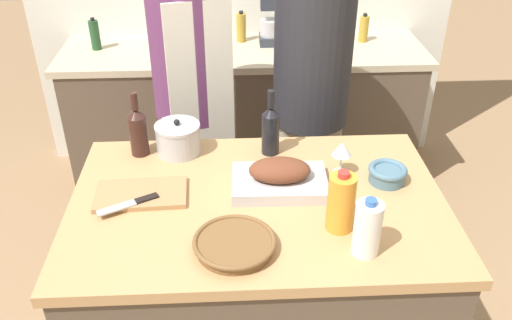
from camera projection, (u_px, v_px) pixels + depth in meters
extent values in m
cube|color=brown|center=(258.00, 300.00, 2.13)|extent=(1.26, 0.83, 0.90)
cube|color=tan|center=(258.00, 204.00, 1.88)|extent=(1.30, 0.86, 0.04)
cube|color=brown|center=(244.00, 119.00, 3.48)|extent=(2.12, 0.58, 0.85)
cube|color=beige|center=(244.00, 52.00, 3.24)|extent=(2.18, 0.60, 0.04)
cube|color=#BCBCC1|center=(279.00, 183.00, 1.92)|extent=(0.34, 0.23, 0.04)
ellipsoid|color=brown|center=(280.00, 170.00, 1.89)|extent=(0.22, 0.14, 0.08)
cylinder|color=brown|center=(235.00, 245.00, 1.64)|extent=(0.24, 0.24, 0.03)
torus|color=brown|center=(234.00, 241.00, 1.64)|extent=(0.26, 0.26, 0.02)
cube|color=#AD7F51|center=(141.00, 194.00, 1.88)|extent=(0.32, 0.19, 0.02)
cylinder|color=#B7B7BC|center=(178.00, 140.00, 2.11)|extent=(0.17, 0.17, 0.11)
cylinder|color=#B7B7BC|center=(177.00, 126.00, 2.08)|extent=(0.18, 0.18, 0.01)
sphere|color=black|center=(177.00, 122.00, 2.07)|extent=(0.02, 0.02, 0.02)
cylinder|color=slate|center=(387.00, 176.00, 1.95)|extent=(0.13, 0.13, 0.05)
torus|color=slate|center=(388.00, 170.00, 1.94)|extent=(0.14, 0.14, 0.02)
cylinder|color=orange|center=(341.00, 203.00, 1.69)|extent=(0.09, 0.09, 0.20)
cylinder|color=red|center=(344.00, 174.00, 1.63)|extent=(0.04, 0.04, 0.02)
cylinder|color=white|center=(367.00, 229.00, 1.60)|extent=(0.08, 0.08, 0.18)
cylinder|color=#3360B2|center=(371.00, 202.00, 1.54)|extent=(0.03, 0.03, 0.02)
cylinder|color=#381E19|center=(139.00, 135.00, 2.09)|extent=(0.07, 0.07, 0.16)
cone|color=#381E19|center=(136.00, 113.00, 2.04)|extent=(0.07, 0.07, 0.03)
cylinder|color=#381E19|center=(134.00, 101.00, 2.01)|extent=(0.03, 0.03, 0.07)
cylinder|color=black|center=(270.00, 134.00, 2.09)|extent=(0.07, 0.07, 0.16)
cone|color=black|center=(271.00, 111.00, 2.04)|extent=(0.07, 0.07, 0.03)
cylinder|color=black|center=(271.00, 99.00, 2.02)|extent=(0.03, 0.03, 0.07)
cylinder|color=silver|center=(340.00, 172.00, 2.01)|extent=(0.06, 0.06, 0.00)
cylinder|color=silver|center=(341.00, 164.00, 1.99)|extent=(0.01, 0.01, 0.07)
cone|color=silver|center=(342.00, 149.00, 1.96)|extent=(0.07, 0.07, 0.05)
cube|color=#B7B7BC|center=(116.00, 208.00, 1.79)|extent=(0.13, 0.09, 0.01)
cube|color=black|center=(147.00, 199.00, 1.84)|extent=(0.08, 0.06, 0.01)
cube|color=#333842|center=(274.00, 40.00, 3.30)|extent=(0.18, 0.14, 0.05)
cylinder|color=#B7B7BC|center=(271.00, 28.00, 3.26)|extent=(0.13, 0.13, 0.09)
cube|color=#333842|center=(285.00, 22.00, 3.24)|extent=(0.05, 0.08, 0.16)
cube|color=#333842|center=(275.00, 2.00, 3.18)|extent=(0.17, 0.08, 0.08)
cylinder|color=#234C28|center=(95.00, 35.00, 3.19)|extent=(0.06, 0.06, 0.17)
cylinder|color=black|center=(92.00, 19.00, 3.14)|extent=(0.02, 0.02, 0.02)
cylinder|color=#B28E2D|center=(241.00, 28.00, 3.30)|extent=(0.06, 0.06, 0.17)
cylinder|color=black|center=(241.00, 12.00, 3.25)|extent=(0.02, 0.02, 0.02)
cylinder|color=#B28E2D|center=(364.00, 29.00, 3.31)|extent=(0.06, 0.06, 0.16)
cylinder|color=black|center=(365.00, 15.00, 3.26)|extent=(0.02, 0.02, 0.02)
cube|color=beige|center=(200.00, 181.00, 2.89)|extent=(0.35, 0.28, 0.84)
cylinder|color=#663360|center=(190.00, 43.00, 2.48)|extent=(0.38, 0.38, 0.70)
cube|color=silver|center=(202.00, 99.00, 2.45)|extent=(0.29, 0.09, 0.88)
cube|color=beige|center=(305.00, 184.00, 2.90)|extent=(0.30, 0.21, 0.80)
cylinder|color=#28282D|center=(313.00, 55.00, 2.51)|extent=(0.37, 0.37, 0.66)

